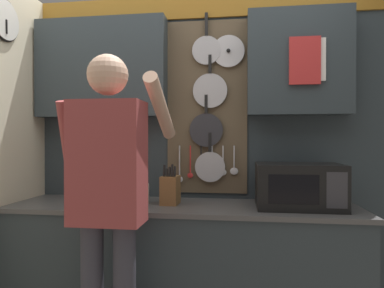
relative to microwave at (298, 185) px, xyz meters
The scene contains 6 objects.
base_cabinet_counter 0.95m from the microwave, behind, with size 2.30×0.59×0.88m.
back_wall_unit 0.93m from the microwave, 161.51° to the left, with size 2.87×0.23×2.38m.
microwave is the anchor object (origin of this frame).
knife_block 0.83m from the microwave, behind, with size 0.12×0.15×0.27m.
utensil_crock 1.04m from the microwave, behind, with size 0.12×0.12×0.35m.
person 1.18m from the microwave, 154.89° to the right, with size 0.54×0.63×1.76m.
Camera 1 is at (0.37, -2.25, 1.31)m, focal length 32.00 mm.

